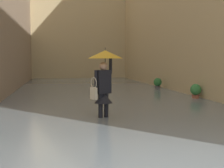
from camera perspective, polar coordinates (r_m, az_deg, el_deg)
The scene contains 6 objects.
ground_plane at distance 15.52m, azimuth -2.91°, elevation -2.06°, with size 60.00×60.00×0.00m, color #605B56.
flood_water at distance 15.51m, azimuth -2.91°, elevation -1.71°, with size 8.67×28.70×0.19m, color slate.
building_facade_far at distance 27.78m, azimuth -6.07°, elevation 10.55°, with size 11.47×1.80×9.47m, color tan.
person_wading at distance 8.48m, azimuth -1.42°, elevation 2.24°, with size 0.96×0.96×2.07m.
potted_plant_far_left at distance 17.18m, azimuth 8.23°, elevation -0.02°, with size 0.43×0.43×0.76m.
potted_plant_mid_left at distance 13.23m, azimuth 14.86°, elevation -1.38°, with size 0.44×0.44×0.76m.
Camera 1 is at (1.87, 3.96, 1.74)m, focal length 50.67 mm.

